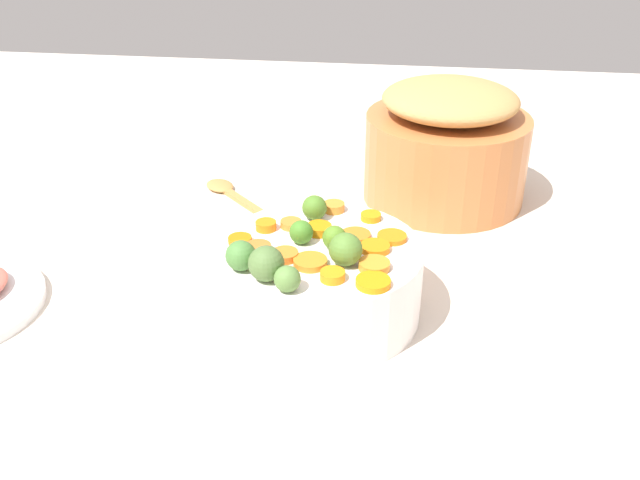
% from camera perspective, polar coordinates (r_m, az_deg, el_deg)
% --- Properties ---
extents(tabletop, '(2.40, 2.40, 0.02)m').
position_cam_1_polar(tabletop, '(0.90, -0.53, -7.01)').
color(tabletop, beige).
rests_on(tabletop, ground).
extents(serving_bowl_carrots, '(0.25, 0.25, 0.09)m').
position_cam_1_polar(serving_bowl_carrots, '(0.88, 0.00, -3.26)').
color(serving_bowl_carrots, white).
rests_on(serving_bowl_carrots, tabletop).
extents(metal_pot, '(0.26, 0.26, 0.14)m').
position_cam_1_polar(metal_pot, '(1.19, 9.99, 6.50)').
color(metal_pot, '#C9763F').
rests_on(metal_pot, tabletop).
extents(stuffing_mound, '(0.22, 0.22, 0.05)m').
position_cam_1_polar(stuffing_mound, '(1.15, 10.41, 11.01)').
color(stuffing_mound, tan).
rests_on(stuffing_mound, metal_pot).
extents(carrot_slice_0, '(0.03, 0.03, 0.01)m').
position_cam_1_polar(carrot_slice_0, '(0.87, -6.43, 0.01)').
color(carrot_slice_0, orange).
rests_on(carrot_slice_0, serving_bowl_carrots).
extents(carrot_slice_1, '(0.03, 0.03, 0.01)m').
position_cam_1_polar(carrot_slice_1, '(0.83, -2.82, -1.22)').
color(carrot_slice_1, orange).
rests_on(carrot_slice_1, serving_bowl_carrots).
extents(carrot_slice_2, '(0.03, 0.03, 0.01)m').
position_cam_1_polar(carrot_slice_2, '(0.79, 1.01, -2.87)').
color(carrot_slice_2, orange).
rests_on(carrot_slice_2, serving_bowl_carrots).
extents(carrot_slice_3, '(0.05, 0.05, 0.01)m').
position_cam_1_polar(carrot_slice_3, '(0.81, 4.37, -2.03)').
color(carrot_slice_3, orange).
rests_on(carrot_slice_3, serving_bowl_carrots).
extents(carrot_slice_4, '(0.05, 0.05, 0.01)m').
position_cam_1_polar(carrot_slice_4, '(0.85, -4.97, -0.62)').
color(carrot_slice_4, orange).
rests_on(carrot_slice_4, serving_bowl_carrots).
extents(carrot_slice_5, '(0.04, 0.04, 0.01)m').
position_cam_1_polar(carrot_slice_5, '(0.82, -0.71, -1.78)').
color(carrot_slice_5, orange).
rests_on(carrot_slice_5, serving_bowl_carrots).
extents(carrot_slice_6, '(0.04, 0.04, 0.01)m').
position_cam_1_polar(carrot_slice_6, '(0.89, 0.01, 0.88)').
color(carrot_slice_6, orange).
rests_on(carrot_slice_6, serving_bowl_carrots).
extents(carrot_slice_7, '(0.05, 0.05, 0.01)m').
position_cam_1_polar(carrot_slice_7, '(0.85, 4.44, -0.60)').
color(carrot_slice_7, orange).
rests_on(carrot_slice_7, serving_bowl_carrots).
extents(carrot_slice_8, '(0.05, 0.05, 0.01)m').
position_cam_1_polar(carrot_slice_8, '(0.78, 4.28, -3.41)').
color(carrot_slice_8, orange).
rests_on(carrot_slice_8, serving_bowl_carrots).
extents(carrot_slice_9, '(0.03, 0.03, 0.01)m').
position_cam_1_polar(carrot_slice_9, '(0.92, 4.10, 1.89)').
color(carrot_slice_9, orange).
rests_on(carrot_slice_9, serving_bowl_carrots).
extents(carrot_slice_10, '(0.04, 0.04, 0.01)m').
position_cam_1_polar(carrot_slice_10, '(0.90, -4.36, 1.16)').
color(carrot_slice_10, orange).
rests_on(carrot_slice_10, serving_bowl_carrots).
extents(carrot_slice_11, '(0.05, 0.05, 0.01)m').
position_cam_1_polar(carrot_slice_11, '(0.88, 2.87, 0.37)').
color(carrot_slice_11, orange).
rests_on(carrot_slice_11, serving_bowl_carrots).
extents(carrot_slice_12, '(0.04, 0.04, 0.01)m').
position_cam_1_polar(carrot_slice_12, '(0.94, 1.12, 2.66)').
color(carrot_slice_12, orange).
rests_on(carrot_slice_12, serving_bowl_carrots).
extents(carrot_slice_13, '(0.04, 0.04, 0.01)m').
position_cam_1_polar(carrot_slice_13, '(0.88, 5.79, 0.23)').
color(carrot_slice_13, orange).
rests_on(carrot_slice_13, serving_bowl_carrots).
extents(carrot_slice_14, '(0.03, 0.03, 0.01)m').
position_cam_1_polar(carrot_slice_14, '(0.90, -2.34, 1.30)').
color(carrot_slice_14, orange).
rests_on(carrot_slice_14, serving_bowl_carrots).
extents(brussels_sprout_0, '(0.04, 0.04, 0.04)m').
position_cam_1_polar(brussels_sprout_0, '(0.81, -6.36, -1.25)').
color(brussels_sprout_0, '#4A7F3A').
rests_on(brussels_sprout_0, serving_bowl_carrots).
extents(brussels_sprout_1, '(0.03, 0.03, 0.03)m').
position_cam_1_polar(brussels_sprout_1, '(0.85, 1.17, 0.19)').
color(brussels_sprout_1, '#578626').
rests_on(brussels_sprout_1, serving_bowl_carrots).
extents(brussels_sprout_2, '(0.03, 0.03, 0.03)m').
position_cam_1_polar(brussels_sprout_2, '(0.77, -2.63, -3.13)').
color(brussels_sprout_2, '#5B843F').
rests_on(brussels_sprout_2, serving_bowl_carrots).
extents(brussels_sprout_3, '(0.03, 0.03, 0.03)m').
position_cam_1_polar(brussels_sprout_3, '(0.91, -0.45, 2.61)').
color(brussels_sprout_3, '#4E7D28').
rests_on(brussels_sprout_3, serving_bowl_carrots).
extents(brussels_sprout_4, '(0.03, 0.03, 0.03)m').
position_cam_1_polar(brussels_sprout_4, '(0.86, -1.52, 0.63)').
color(brussels_sprout_4, '#458027').
rests_on(brussels_sprout_4, serving_bowl_carrots).
extents(brussels_sprout_5, '(0.04, 0.04, 0.04)m').
position_cam_1_polar(brussels_sprout_5, '(0.79, -4.33, -1.90)').
color(brussels_sprout_5, '#53753B').
rests_on(brussels_sprout_5, serving_bowl_carrots).
extents(brussels_sprout_6, '(0.04, 0.04, 0.04)m').
position_cam_1_polar(brussels_sprout_6, '(0.81, 2.06, -0.75)').
color(brussels_sprout_6, '#547F31').
rests_on(brussels_sprout_6, serving_bowl_carrots).
extents(wooden_spoon, '(0.24, 0.23, 0.01)m').
position_cam_1_polar(wooden_spoon, '(1.18, -6.29, 3.18)').
color(wooden_spoon, '#B88646').
rests_on(wooden_spoon, tabletop).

